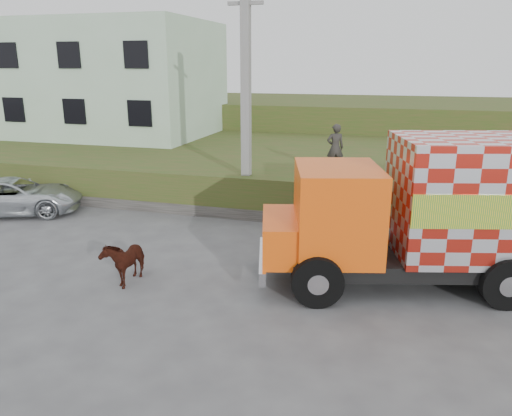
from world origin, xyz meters
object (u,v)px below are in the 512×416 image
(suv, at_px, (14,196))
(cargo_truck, at_px, (453,211))
(utility_pole, at_px, (246,101))
(pedestrian, at_px, (335,148))
(cow, at_px, (125,260))

(suv, bearing_deg, cargo_truck, -122.55)
(utility_pole, distance_m, pedestrian, 3.71)
(cow, bearing_deg, suv, 148.71)
(utility_pole, height_order, suv, utility_pole)
(suv, bearing_deg, cow, -145.31)
(cargo_truck, relative_size, suv, 1.82)
(cow, bearing_deg, pedestrian, 61.48)
(utility_pole, height_order, cow, utility_pole)
(cargo_truck, relative_size, pedestrian, 4.97)
(suv, height_order, pedestrian, pedestrian)
(cow, xyz_separation_m, pedestrian, (4.18, 7.83, 1.79))
(cargo_truck, distance_m, suv, 14.93)
(cargo_truck, xyz_separation_m, suv, (-14.73, 2.10, -1.24))
(utility_pole, height_order, pedestrian, utility_pole)
(utility_pole, xyz_separation_m, pedestrian, (2.92, 1.52, -1.71))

